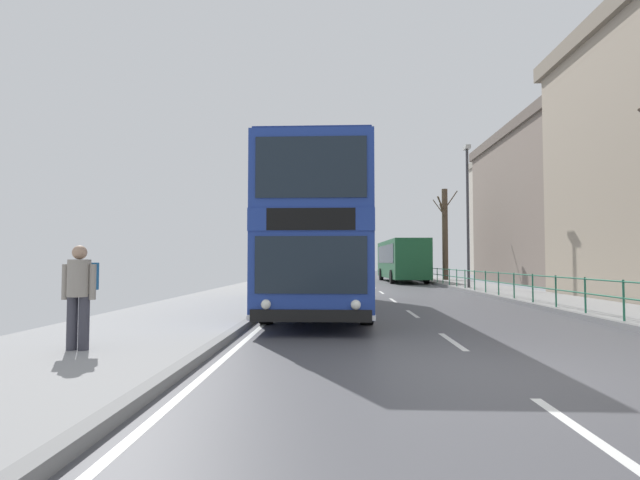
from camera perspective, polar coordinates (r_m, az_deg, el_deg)
The scene contains 9 objects.
ground at distance 6.95m, azimuth 14.67°, elevation -14.76°, with size 15.80×140.00×0.20m.
double_decker_bus_main at distance 15.05m, azimuth 0.22°, elevation 0.22°, with size 2.79×11.34×4.29m.
background_bus_far_lane at distance 36.52m, azimuth 9.67°, elevation -2.29°, with size 2.80×10.22×3.06m.
pedestrian_railing_far_kerb at distance 20.22m, azimuth 21.25°, elevation -4.49°, with size 0.05×32.66×0.96m.
pedestrian_with_backpack at distance 8.43m, azimuth -26.66°, elevation -5.21°, with size 0.54×0.52×1.63m.
street_lamp_far_side at distance 26.85m, azimuth 17.17°, elevation 4.03°, with size 0.28×0.60×7.61m.
bare_tree_far_01 at distance 37.67m, azimuth 14.65°, elevation 0.82°, with size 1.85×2.31×6.92m.
background_building_00 at distance 36.76m, azimuth 28.32°, elevation 3.85°, with size 9.62×17.38×10.82m.
background_building_01 at distance 55.23m, azimuth 23.29°, elevation 2.80°, with size 9.21×11.15×12.95m.
Camera 1 is at (-2.19, -6.64, 1.51)m, focal length 26.88 mm.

